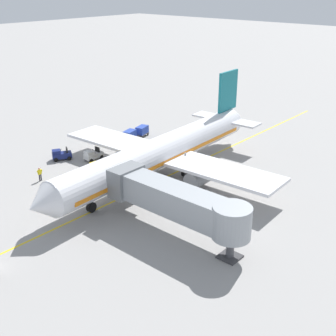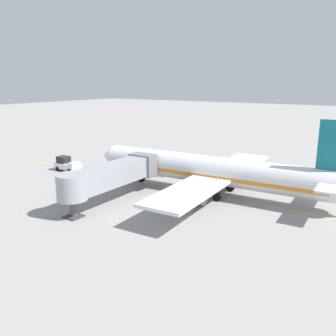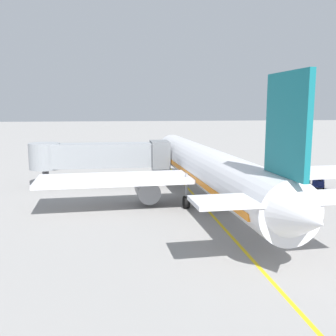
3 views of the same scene
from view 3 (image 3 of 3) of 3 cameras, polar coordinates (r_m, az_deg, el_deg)
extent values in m
plane|color=gray|center=(36.14, 4.77, -5.00)|extent=(400.00, 400.00, 0.00)
cube|color=gold|center=(36.14, 4.77, -4.99)|extent=(0.24, 80.00, 0.01)
cylinder|color=silver|center=(35.46, 5.64, 0.14)|extent=(5.19, 32.14, 3.70)
cube|color=orange|center=(35.53, 5.63, -0.60)|extent=(5.11, 29.58, 0.44)
cone|color=silver|center=(52.05, 0.35, 3.07)|extent=(3.73, 2.57, 3.63)
cone|color=silver|center=(19.68, 20.04, -6.86)|extent=(3.27, 2.94, 3.14)
cube|color=black|center=(50.22, 0.74, 3.59)|extent=(2.82, 1.23, 0.60)
cube|color=silver|center=(34.62, 6.09, -1.18)|extent=(30.21, 6.60, 0.36)
cylinder|color=gray|center=(34.50, -3.13, -3.29)|extent=(2.15, 3.29, 2.00)
cylinder|color=gray|center=(37.51, 13.78, -2.53)|extent=(2.15, 3.29, 2.00)
cube|color=#14707A|center=(21.07, 17.36, 6.18)|extent=(0.53, 4.41, 5.50)
cube|color=silver|center=(21.81, 16.61, -4.45)|extent=(10.11, 3.06, 0.24)
cylinder|color=black|center=(46.62, 1.75, -1.05)|extent=(0.50, 1.12, 1.10)
cylinder|color=gray|center=(46.37, 1.76, 0.83)|extent=(0.24, 0.24, 2.00)
cylinder|color=black|center=(33.53, 2.74, -5.13)|extent=(0.50, 1.12, 1.10)
cylinder|color=gray|center=(33.18, 2.76, -2.53)|extent=(0.24, 0.24, 2.00)
cylinder|color=black|center=(34.86, 10.14, -4.71)|extent=(0.50, 1.12, 1.10)
cylinder|color=gray|center=(34.52, 10.21, -2.21)|extent=(0.24, 0.24, 2.00)
cube|color=#93999E|center=(43.07, -9.11, 1.93)|extent=(13.46, 2.80, 2.60)
cube|color=slate|center=(43.35, -1.25, 2.10)|extent=(2.00, 3.50, 2.99)
cylinder|color=#93999E|center=(43.73, -17.96, 1.71)|extent=(3.36, 3.36, 2.86)
cylinder|color=#4C4C51|center=(44.09, -17.81, -1.37)|extent=(0.70, 0.70, 2.19)
cube|color=#38383A|center=(44.28, -17.75, -2.66)|extent=(1.80, 1.80, 0.16)
cube|color=silver|center=(60.36, -2.03, 1.58)|extent=(2.27, 4.44, 0.90)
cube|color=black|center=(61.21, -2.15, 2.63)|extent=(1.68, 1.88, 1.10)
cube|color=silver|center=(58.76, -1.85, 1.99)|extent=(1.89, 1.13, 0.36)
cylinder|color=black|center=(59.13, -0.96, 0.99)|extent=(0.36, 0.81, 0.80)
cylinder|color=black|center=(58.91, -2.76, 0.94)|extent=(0.36, 0.81, 0.80)
cylinder|color=black|center=(61.94, -1.33, 1.36)|extent=(0.36, 0.81, 0.80)
cylinder|color=black|center=(61.72, -3.05, 1.32)|extent=(0.36, 0.81, 0.80)
cube|color=gold|center=(41.44, 13.52, -2.49)|extent=(1.40, 2.59, 0.70)
cube|color=gold|center=(41.97, 13.28, -1.54)|extent=(1.10, 1.13, 0.44)
cube|color=black|center=(40.66, 13.83, -1.76)|extent=(0.85, 0.23, 0.64)
cylinder|color=black|center=(41.43, 13.51, -1.58)|extent=(0.10, 0.27, 0.54)
cylinder|color=black|center=(42.18, 12.46, -2.74)|extent=(0.25, 0.57, 0.56)
cylinder|color=black|center=(42.48, 13.87, -2.70)|extent=(0.25, 0.57, 0.56)
cylinder|color=black|center=(40.53, 13.12, -3.24)|extent=(0.25, 0.57, 0.56)
cylinder|color=black|center=(40.85, 14.58, -3.20)|extent=(0.25, 0.57, 0.56)
cube|color=silver|center=(41.07, 19.45, -2.87)|extent=(1.26, 2.53, 0.70)
cube|color=silver|center=(41.57, 19.09, -1.91)|extent=(1.05, 1.08, 0.44)
cube|color=black|center=(40.34, 19.93, -2.14)|extent=(0.84, 0.18, 0.64)
cylinder|color=black|center=(41.06, 19.43, -1.95)|extent=(0.09, 0.27, 0.54)
cylinder|color=black|center=(41.69, 18.24, -3.13)|extent=(0.21, 0.56, 0.56)
cylinder|color=black|center=(42.15, 19.57, -3.06)|extent=(0.21, 0.56, 0.56)
cylinder|color=black|center=(40.14, 19.27, -3.64)|extent=(0.21, 0.56, 0.56)
cylinder|color=black|center=(40.62, 20.65, -3.57)|extent=(0.21, 0.56, 0.56)
cube|color=navy|center=(44.93, 21.56, -1.99)|extent=(2.29, 2.77, 0.70)
cube|color=navy|center=(45.51, 21.62, -1.12)|extent=(1.41, 1.42, 0.44)
cube|color=black|center=(44.14, 21.60, -1.30)|extent=(0.81, 0.56, 0.64)
cylinder|color=black|center=(44.94, 21.61, -1.14)|extent=(0.20, 0.27, 0.54)
cylinder|color=black|center=(45.86, 20.88, -2.18)|extent=(0.45, 0.58, 0.56)
cylinder|color=black|center=(45.86, 22.22, -2.26)|extent=(0.45, 0.58, 0.56)
cylinder|color=black|center=(44.14, 20.82, -2.60)|extent=(0.45, 0.58, 0.56)
cylinder|color=black|center=(44.14, 22.22, -2.68)|extent=(0.45, 0.58, 0.56)
cylinder|color=#232328|center=(46.29, 6.61, -1.34)|extent=(0.15, 0.15, 0.85)
cylinder|color=#232328|center=(46.37, 6.83, -1.33)|extent=(0.15, 0.15, 0.85)
cube|color=orange|center=(46.20, 6.74, -0.45)|extent=(0.41, 0.30, 0.60)
cylinder|color=orange|center=(46.11, 6.45, -0.53)|extent=(0.23, 0.13, 0.57)
cylinder|color=orange|center=(46.31, 7.02, -0.50)|extent=(0.23, 0.13, 0.57)
sphere|color=beige|center=(46.13, 6.75, 0.08)|extent=(0.22, 0.22, 0.22)
cube|color=red|center=(46.13, 6.75, 0.10)|extent=(0.27, 0.12, 0.10)
cylinder|color=#232328|center=(38.35, 15.10, -3.80)|extent=(0.15, 0.15, 0.85)
cylinder|color=#232328|center=(38.16, 15.12, -3.87)|extent=(0.15, 0.15, 0.85)
cube|color=orange|center=(38.10, 15.15, -2.77)|extent=(0.35, 0.44, 0.60)
cylinder|color=orange|center=(38.36, 15.12, -2.77)|extent=(0.16, 0.24, 0.57)
cylinder|color=orange|center=(37.87, 15.18, -2.93)|extent=(0.16, 0.24, 0.57)
sphere|color=#997051|center=(38.02, 15.18, -2.14)|extent=(0.22, 0.22, 0.22)
cube|color=red|center=(38.01, 15.18, -2.11)|extent=(0.16, 0.28, 0.10)
cylinder|color=#232328|center=(48.48, 14.46, -1.10)|extent=(0.15, 0.15, 0.85)
cylinder|color=#232328|center=(48.66, 14.39, -1.06)|extent=(0.15, 0.15, 0.85)
cube|color=yellow|center=(48.45, 14.46, -0.23)|extent=(0.27, 0.40, 0.60)
cylinder|color=yellow|center=(48.22, 14.55, -0.34)|extent=(0.11, 0.23, 0.57)
cylinder|color=yellow|center=(48.69, 14.37, -0.24)|extent=(0.11, 0.23, 0.57)
sphere|color=beige|center=(48.38, 14.48, 0.27)|extent=(0.22, 0.22, 0.22)
cube|color=red|center=(48.38, 14.48, 0.29)|extent=(0.10, 0.27, 0.10)
camera|label=1|loc=(76.34, -28.51, 18.23)|focal=47.85mm
camera|label=2|loc=(35.58, -76.30, 11.62)|focal=37.56mm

